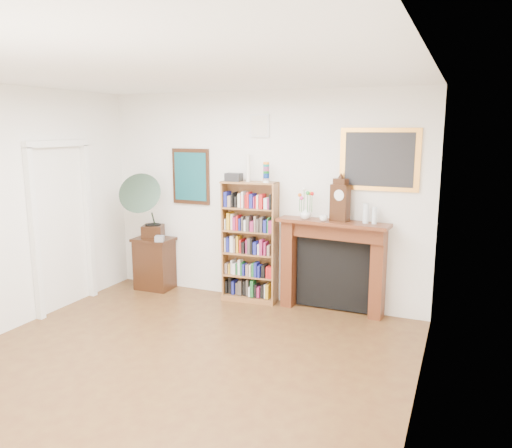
{
  "coord_description": "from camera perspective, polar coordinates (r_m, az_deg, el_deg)",
  "views": [
    {
      "loc": [
        2.54,
        -3.62,
        2.32
      ],
      "look_at": [
        0.32,
        1.6,
        1.23
      ],
      "focal_mm": 35.0,
      "sensor_mm": 36.0,
      "label": 1
    }
  ],
  "objects": [
    {
      "name": "flower_vase",
      "position": [
        6.31,
        5.68,
        1.21
      ],
      "size": [
        0.18,
        0.18,
        0.14
      ],
      "primitive_type": "imported",
      "rotation": [
        0.0,
        0.0,
        0.38
      ],
      "color": "silver",
      "rests_on": "fireplace"
    },
    {
      "name": "room",
      "position": [
        4.51,
        -11.77,
        -1.1
      ],
      "size": [
        4.51,
        5.01,
        2.81
      ],
      "color": "#502B18",
      "rests_on": "ground"
    },
    {
      "name": "teal_poster",
      "position": [
        7.1,
        -7.46,
        5.4
      ],
      "size": [
        0.58,
        0.04,
        0.78
      ],
      "color": "black",
      "rests_on": "back_wall"
    },
    {
      "name": "door_casing",
      "position": [
        6.84,
        -21.27,
        1.25
      ],
      "size": [
        0.08,
        1.02,
        2.17
      ],
      "color": "white",
      "rests_on": "left_wall"
    },
    {
      "name": "side_cabinet",
      "position": [
        7.45,
        -11.52,
        -4.43
      ],
      "size": [
        0.57,
        0.42,
        0.76
      ],
      "primitive_type": "cube",
      "rotation": [
        0.0,
        0.0,
        0.03
      ],
      "color": "black",
      "rests_on": "floor"
    },
    {
      "name": "gramophone",
      "position": [
        7.21,
        -12.53,
        2.46
      ],
      "size": [
        0.79,
        0.87,
        0.95
      ],
      "rotation": [
        0.0,
        0.0,
        0.35
      ],
      "color": "black",
      "rests_on": "side_cabinet"
    },
    {
      "name": "bottle_left",
      "position": [
        6.14,
        12.45,
        1.2
      ],
      "size": [
        0.07,
        0.07,
        0.24
      ],
      "primitive_type": "cylinder",
      "color": "silver",
      "rests_on": "fireplace"
    },
    {
      "name": "teacup",
      "position": [
        6.19,
        7.72,
        0.66
      ],
      "size": [
        0.1,
        0.1,
        0.08
      ],
      "primitive_type": "imported",
      "rotation": [
        0.0,
        0.0,
        0.01
      ],
      "color": "white",
      "rests_on": "fireplace"
    },
    {
      "name": "gilt_painting",
      "position": [
        6.19,
        13.91,
        7.16
      ],
      "size": [
        0.95,
        0.04,
        0.75
      ],
      "color": "gold",
      "rests_on": "back_wall"
    },
    {
      "name": "bottle_right",
      "position": [
        6.13,
        13.39,
        0.94
      ],
      "size": [
        0.06,
        0.06,
        0.2
      ],
      "primitive_type": "cylinder",
      "color": "silver",
      "rests_on": "fireplace"
    },
    {
      "name": "mantel_clock",
      "position": [
        6.2,
        9.59,
        2.64
      ],
      "size": [
        0.25,
        0.19,
        0.53
      ],
      "rotation": [
        0.0,
        0.0,
        -0.3
      ],
      "color": "black",
      "rests_on": "fireplace"
    },
    {
      "name": "fireplace",
      "position": [
        6.4,
        8.77,
        -3.85
      ],
      "size": [
        1.43,
        0.45,
        1.19
      ],
      "rotation": [
        0.0,
        0.0,
        -0.08
      ],
      "color": "#4C2311",
      "rests_on": "floor"
    },
    {
      "name": "bookshelf",
      "position": [
        6.67,
        -0.74,
        -1.32
      ],
      "size": [
        0.77,
        0.34,
        1.88
      ],
      "rotation": [
        0.0,
        0.0,
        0.1
      ],
      "color": "brown",
      "rests_on": "floor"
    },
    {
      "name": "small_picture",
      "position": [
        6.6,
        0.43,
        11.17
      ],
      "size": [
        0.26,
        0.04,
        0.3
      ],
      "color": "white",
      "rests_on": "back_wall"
    },
    {
      "name": "cd_stack",
      "position": [
        7.12,
        -10.96,
        -1.65
      ],
      "size": [
        0.16,
        0.16,
        0.08
      ],
      "primitive_type": "cube",
      "rotation": [
        0.0,
        0.0,
        0.41
      ],
      "color": "#A2A2AD",
      "rests_on": "side_cabinet"
    }
  ]
}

